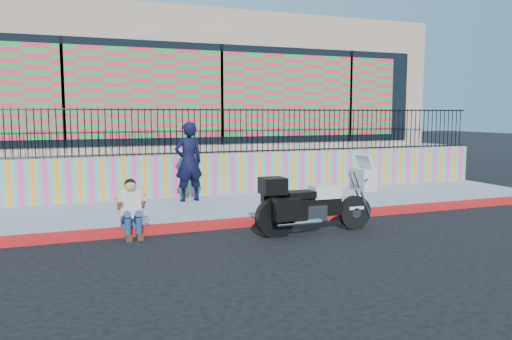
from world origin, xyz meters
name	(u,v)px	position (x,y,z in m)	size (l,w,h in m)	color
ground	(279,223)	(0.00, 0.00, 0.00)	(90.00, 90.00, 0.00)	black
red_curb	(279,219)	(0.00, 0.00, 0.07)	(16.00, 0.30, 0.15)	#A91B0C
sidewalk	(252,206)	(0.00, 1.65, 0.07)	(16.00, 3.00, 0.15)	gray
mural_wall	(232,173)	(0.00, 3.25, 0.70)	(16.00, 0.20, 1.10)	#FF4386
metal_fence	(232,131)	(0.00, 3.25, 1.85)	(15.80, 0.04, 1.20)	black
elevated_platform	(189,160)	(0.00, 8.35, 0.62)	(16.00, 10.00, 1.25)	gray
storefront_building	(189,87)	(0.00, 8.13, 3.25)	(14.00, 8.06, 4.00)	tan
police_motorcycle	(314,201)	(0.27, -1.05, 0.63)	(2.41, 0.80, 1.50)	black
police_officer	(189,162)	(-1.37, 2.48, 1.13)	(0.71, 0.47, 1.96)	black
seated_man	(132,213)	(-3.07, -0.11, 0.45)	(0.54, 0.71, 1.06)	navy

